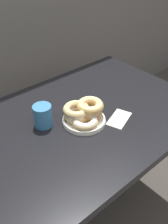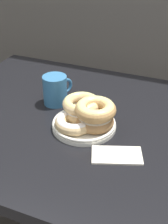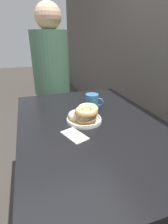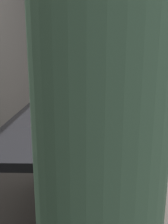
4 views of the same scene
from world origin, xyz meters
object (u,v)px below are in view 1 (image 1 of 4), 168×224
donut_plate (84,114)px  napkin (119,119)px  coffee_mug (43,115)px  dining_table (83,127)px

donut_plate → napkin: bearing=-36.5°
donut_plate → coffee_mug: bearing=146.8°
donut_plate → coffee_mug: coffee_mug is taller
dining_table → coffee_mug: size_ratio=10.38×
dining_table → napkin: napkin is taller
donut_plate → napkin: (0.14, -0.10, -0.04)m
coffee_mug → napkin: bearing=-34.7°
dining_table → coffee_mug: bearing=160.1°
dining_table → coffee_mug: coffee_mug is taller
napkin → coffee_mug: bearing=145.3°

